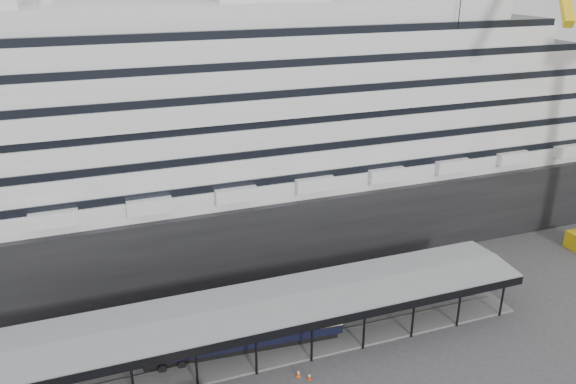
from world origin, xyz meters
name	(u,v)px	position (x,y,z in m)	size (l,w,h in m)	color
ground	(288,373)	(0.00, 0.00, 0.00)	(200.00, 200.00, 0.00)	#3C3C3E
cruise_ship	(208,114)	(0.05, 32.00, 18.35)	(130.00, 30.00, 43.90)	black
platform_canopy	(271,324)	(0.00, 5.00, 2.36)	(56.00, 9.18, 5.30)	slate
pullman_carriage	(242,329)	(-3.13, 5.00, 2.52)	(21.14, 4.23, 20.62)	black
traffic_cone_mid	(309,376)	(1.64, -1.59, 0.37)	(0.45, 0.45, 0.75)	red
traffic_cone_right	(298,373)	(0.81, -0.85, 0.38)	(0.51, 0.51, 0.76)	#FC5B0E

